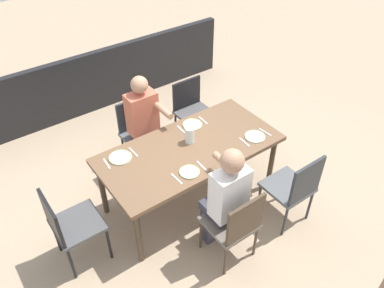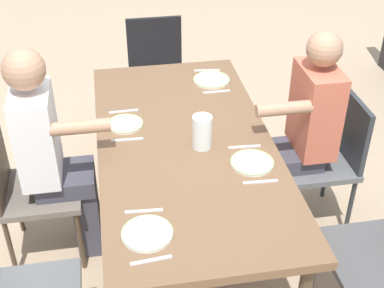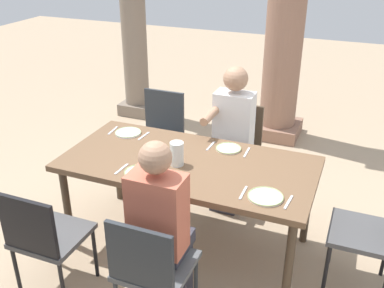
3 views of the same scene
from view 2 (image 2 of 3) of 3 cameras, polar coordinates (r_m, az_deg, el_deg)
ground_plane at (r=3.32m, az=-0.62°, el=-10.75°), size 16.00×16.00×0.00m
dining_table at (r=2.87m, az=-0.71°, el=-0.87°), size 1.90×0.93×0.76m
chair_mid_north at (r=3.10m, az=-17.45°, el=-4.04°), size 0.44×0.44×0.89m
chair_mid_south at (r=3.30m, az=14.26°, el=-0.90°), size 0.44×0.44×0.87m
chair_head_east at (r=4.13m, az=-3.76°, el=7.96°), size 0.44×0.44×0.89m
diner_woman_green at (r=3.13m, az=11.64°, el=1.41°), size 0.35×0.49×1.28m
diner_man_white at (r=2.96m, az=-14.73°, el=-0.82°), size 0.35×0.50×1.30m
plate_0 at (r=2.29m, az=-4.80°, el=-9.49°), size 0.22×0.22×0.02m
fork_0 at (r=2.18m, az=-4.38°, el=-12.29°), size 0.03×0.17×0.01m
spoon_0 at (r=2.40m, az=-5.16°, el=-7.14°), size 0.03×0.17×0.01m
plate_1 at (r=2.68m, az=6.44°, el=-1.98°), size 0.22×0.22×0.02m
fork_1 at (r=2.57m, az=7.31°, el=-4.03°), size 0.02×0.17×0.01m
spoon_1 at (r=2.80m, az=5.64°, el=-0.29°), size 0.03×0.17×0.01m
plate_2 at (r=2.99m, az=-7.14°, el=2.14°), size 0.20×0.20×0.02m
fork_2 at (r=2.87m, az=-6.93°, el=0.47°), size 0.02×0.17×0.01m
spoon_2 at (r=3.12m, az=-7.32°, el=3.49°), size 0.02×0.17×0.01m
plate_3 at (r=3.43m, az=2.10°, el=6.87°), size 0.23×0.23×0.02m
fork_3 at (r=3.30m, az=2.62°, el=5.60°), size 0.02×0.17×0.01m
spoon_3 at (r=3.57m, az=1.61°, el=7.88°), size 0.03×0.17×0.01m
water_pitcher at (r=2.75m, az=1.09°, el=1.13°), size 0.10×0.10×0.18m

